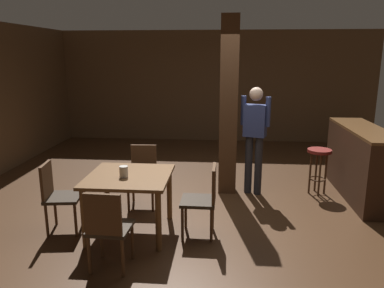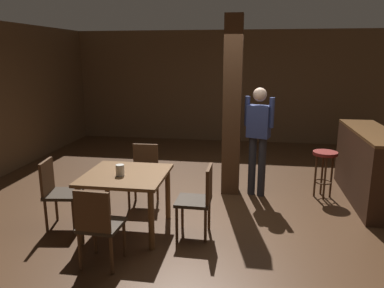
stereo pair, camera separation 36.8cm
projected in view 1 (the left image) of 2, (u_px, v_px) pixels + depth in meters
The scene contains 12 objects.
ground_plane at pixel (208, 206), 5.57m from camera, with size 10.80×10.80×0.00m, color #422816.
wall_back at pixel (216, 87), 9.61m from camera, with size 8.00×0.10×2.80m, color brown.
pillar at pixel (229, 107), 5.89m from camera, with size 0.28×0.28×2.80m, color #422816.
dining_table at pixel (129, 184), 4.63m from camera, with size 1.01×1.01×0.76m.
chair_west at pixel (57, 193), 4.70m from camera, with size 0.47×0.47×0.89m.
chair_north at pixel (143, 173), 5.53m from camera, with size 0.44×0.44×0.89m.
chair_east at pixel (204, 197), 4.59m from camera, with size 0.43×0.43×0.89m.
chair_south at pixel (108, 226), 3.81m from camera, with size 0.44×0.44×0.89m.
napkin_cup at pixel (124, 172), 4.51m from camera, with size 0.10×0.10×0.14m, color beige.
standing_person at pixel (255, 133), 5.89m from camera, with size 0.47×0.30×1.72m.
bar_counter at pixel (356, 162), 5.89m from camera, with size 0.56×1.99×1.10m.
bar_stool_near at pixel (319, 160), 5.97m from camera, with size 0.37×0.37×0.74m.
Camera 1 is at (0.20, -5.20, 2.21)m, focal length 35.00 mm.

